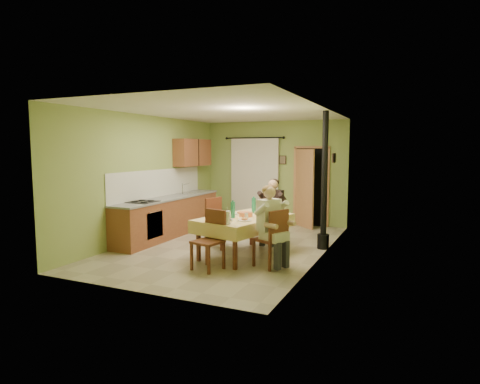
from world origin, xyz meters
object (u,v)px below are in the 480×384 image
at_px(chair_far, 272,232).
at_px(chair_near, 208,252).
at_px(man_right, 270,217).
at_px(man_far, 273,204).
at_px(chair_left, 220,233).
at_px(chair_right, 271,250).
at_px(stove_flue, 324,199).
at_px(dining_table, 244,236).

xyz_separation_m(chair_far, chair_near, (-0.42, -2.07, 0.00)).
bearing_deg(man_right, man_far, 43.14).
distance_m(chair_near, chair_left, 1.57).
bearing_deg(chair_right, chair_near, 146.91).
distance_m(man_far, stove_flue, 1.07).
bearing_deg(chair_right, chair_far, 43.76).
height_order(dining_table, stove_flue, stove_flue).
distance_m(dining_table, stove_flue, 1.84).
height_order(dining_table, chair_right, chair_right).
distance_m(dining_table, chair_left, 0.85).
height_order(dining_table, chair_left, chair_left).
bearing_deg(chair_far, stove_flue, 14.24).
distance_m(chair_far, stove_flue, 1.29).
height_order(chair_near, man_far, man_far).
relative_size(chair_near, chair_left, 0.98).
relative_size(dining_table, man_far, 1.52).
xyz_separation_m(dining_table, man_far, (0.21, 1.03, 0.50)).
height_order(chair_far, man_far, man_far).
distance_m(chair_left, man_far, 1.26).
xyz_separation_m(chair_near, chair_left, (-0.52, 1.48, 0.00)).
relative_size(chair_far, stove_flue, 0.36).
bearing_deg(man_far, man_right, -66.32).
relative_size(dining_table, chair_left, 2.05).
bearing_deg(dining_table, man_far, 92.97).
xyz_separation_m(dining_table, chair_left, (-0.73, 0.43, -0.09)).
bearing_deg(chair_left, chair_near, 36.47).
xyz_separation_m(chair_near, man_right, (0.90, 0.57, 0.59)).
bearing_deg(stove_flue, man_right, -108.99).
distance_m(dining_table, man_far, 1.17).
bearing_deg(chair_far, man_far, 90.00).
bearing_deg(chair_right, man_right, 90.00).
relative_size(chair_right, man_far, 0.73).
relative_size(chair_left, stove_flue, 0.37).
bearing_deg(stove_flue, chair_left, -159.47).
distance_m(chair_right, stove_flue, 1.90).
height_order(chair_far, stove_flue, stove_flue).
bearing_deg(stove_flue, dining_table, -137.08).
bearing_deg(man_far, chair_left, -141.16).
relative_size(dining_table, chair_near, 2.09).
height_order(chair_right, man_right, man_right).
bearing_deg(chair_left, chair_right, 74.71).
height_order(chair_far, man_right, man_right).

